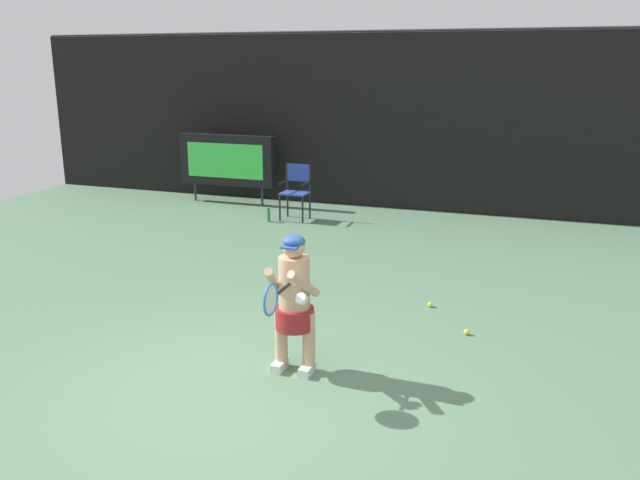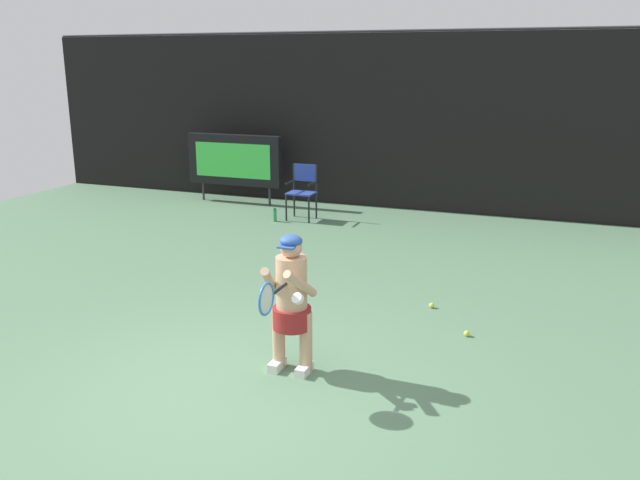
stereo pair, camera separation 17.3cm
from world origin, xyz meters
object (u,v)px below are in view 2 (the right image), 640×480
at_px(water_bottle, 275,215).
at_px(scoreboard, 235,160).
at_px(tennis_ball_spare, 467,333).
at_px(tennis_racket, 267,298).
at_px(tennis_player, 291,299).
at_px(tennis_ball_loose, 432,305).
at_px(umpire_chair, 303,188).

bearing_deg(water_bottle, scoreboard, 139.65).
bearing_deg(tennis_ball_spare, tennis_racket, -126.88).
distance_m(water_bottle, tennis_player, 6.49).
bearing_deg(tennis_ball_loose, tennis_ball_spare, -53.27).
xyz_separation_m(scoreboard, water_bottle, (1.55, -1.32, -0.82)).
height_order(umpire_chair, tennis_player, tennis_player).
relative_size(scoreboard, tennis_ball_spare, 32.35).
xyz_separation_m(tennis_player, tennis_ball_loose, (0.99, 2.23, -0.73)).
bearing_deg(tennis_player, umpire_chair, 111.29).
distance_m(umpire_chair, tennis_ball_spare, 6.17).
relative_size(umpire_chair, tennis_racket, 1.79).
relative_size(tennis_racket, tennis_ball_loose, 8.85).
distance_m(water_bottle, tennis_ball_spare, 6.15).
relative_size(umpire_chair, tennis_player, 0.76).
distance_m(umpire_chair, water_bottle, 0.76).
height_order(tennis_player, tennis_ball_loose, tennis_player).
height_order(scoreboard, tennis_ball_spare, scoreboard).
height_order(tennis_ball_loose, tennis_ball_spare, same).
xyz_separation_m(tennis_player, tennis_ball_spare, (1.54, 1.48, -0.73)).
relative_size(water_bottle, tennis_ball_spare, 3.90).
xyz_separation_m(scoreboard, tennis_racket, (4.40, -7.68, 0.03)).
distance_m(tennis_player, tennis_racket, 0.60).
height_order(umpire_chair, tennis_ball_loose, umpire_chair).
bearing_deg(tennis_ball_spare, scoreboard, 136.50).
bearing_deg(water_bottle, tennis_ball_loose, -43.00).
xyz_separation_m(water_bottle, tennis_ball_spare, (4.38, -4.31, -0.09)).
height_order(tennis_player, tennis_ball_spare, tennis_player).
bearing_deg(umpire_chair, tennis_player, -68.71).
xyz_separation_m(umpire_chair, water_bottle, (-0.43, -0.39, -0.50)).
xyz_separation_m(umpire_chair, tennis_racket, (2.42, -6.75, 0.35)).
relative_size(scoreboard, tennis_ball_loose, 32.35).
bearing_deg(water_bottle, umpire_chair, 41.83).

